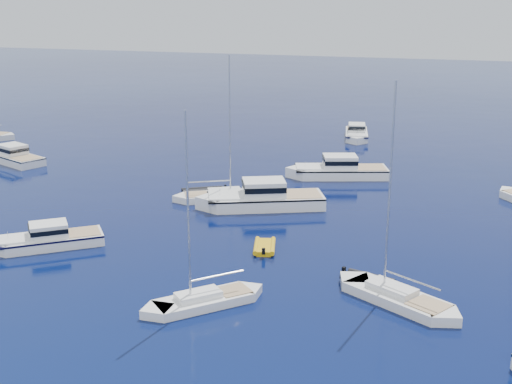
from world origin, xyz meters
The scene contains 12 objects.
ground centered at (0.00, 0.00, 0.00)m, with size 400.00×400.00×0.00m, color #081A4C.
motor_cruiser_left centered at (-14.67, 14.22, 0.00)m, with size 2.79×9.13×2.40m, color white, non-canonical shape.
motor_cruiser_centre centered at (-2.75, 29.30, 0.00)m, with size 3.80×12.42×3.26m, color white, non-canonical shape.
motor_cruiser_far_l centered at (-35.75, 36.24, 0.00)m, with size 3.15×10.29×2.70m, color white, non-canonical shape.
motor_cruiser_distant centered at (1.29, 42.23, 0.00)m, with size 3.53×11.54×3.03m, color white, non-canonical shape.
motor_cruiser_horizon centered at (-1.04, 63.58, 0.00)m, with size 2.96×9.69×2.54m, color white, non-canonical shape.
sailboat_fore centered at (0.67, 8.92, 0.00)m, with size 2.23×8.56×12.59m, color white, non-canonical shape.
sailboat_mid_r centered at (11.74, 13.34, 0.00)m, with size 2.50×9.62×14.14m, color silver, non-canonical shape.
sailboat_centre centered at (-7.15, 30.34, 0.00)m, with size 2.46×9.46×13.91m, color silver, non-canonical shape.
tender_yellow centered at (1.05, 19.26, 0.00)m, with size 1.90×3.41×0.95m, color #E1AB0D, non-canonical shape.
tender_grey_near centered at (9.49, 15.67, 0.00)m, with size 1.93×3.49×0.95m, color black, non-canonical shape.
tender_grey_far centered at (-9.52, 31.65, 0.00)m, with size 2.31×4.33×0.95m, color black, non-canonical shape.
Camera 1 is at (16.44, -25.42, 17.98)m, focal length 47.05 mm.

